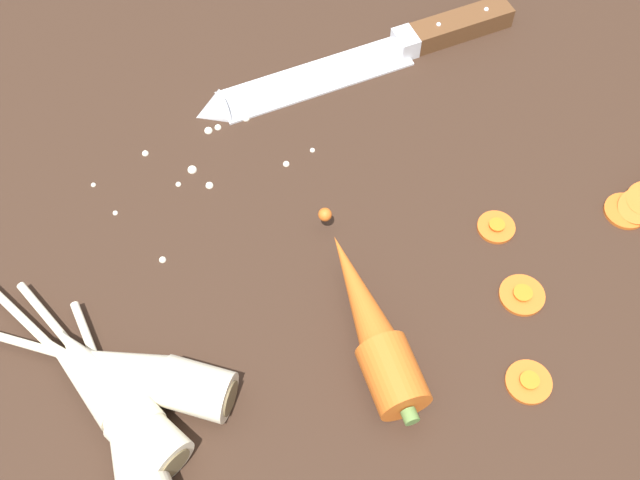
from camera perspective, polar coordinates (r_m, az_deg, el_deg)
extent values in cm
cube|color=#332116|center=(69.68, -1.03, -0.43)|extent=(120.00, 90.00, 4.00)
cube|color=silver|center=(79.16, -0.32, 11.92)|extent=(20.45, 9.58, 0.50)
cone|color=silver|center=(76.89, -8.11, 9.40)|extent=(3.95, 4.62, 3.96)
cube|color=silver|center=(81.84, 6.32, 14.29)|extent=(2.71, 3.37, 2.20)
cube|color=brown|center=(84.55, 10.39, 15.37)|extent=(11.35, 5.63, 2.20)
sphere|color=silver|center=(82.59, 8.77, 15.47)|extent=(0.50, 0.50, 0.50)
sphere|color=silver|center=(85.12, 12.20, 16.33)|extent=(0.50, 0.50, 0.50)
cylinder|color=#D6601E|center=(59.92, 5.43, -9.98)|extent=(5.82, 6.62, 4.20)
cone|color=#D6601E|center=(62.34, 3.14, -4.65)|extent=(8.25, 13.83, 3.99)
sphere|color=#D6601E|center=(66.56, 0.37, 1.89)|extent=(1.20, 1.20, 1.20)
cylinder|color=#5B7F3D|center=(58.94, 6.68, -12.82)|extent=(1.47, 1.35, 1.20)
cylinder|color=beige|center=(60.11, -9.10, -10.83)|extent=(6.30, 6.62, 4.00)
cone|color=beige|center=(62.33, -15.42, -8.81)|extent=(8.48, 9.88, 3.80)
cylinder|color=beige|center=(66.15, -21.07, -7.15)|extent=(6.37, 8.75, 0.70)
cylinder|color=brown|center=(59.51, -6.70, -11.55)|extent=(2.47, 1.84, 2.80)
cylinder|color=beige|center=(60.46, -14.02, -12.31)|extent=(4.29, 4.39, 4.00)
cone|color=beige|center=(62.92, -17.03, -8.55)|extent=(4.33, 7.56, 3.80)
cylinder|color=beige|center=(66.62, -19.57, -5.34)|extent=(1.28, 7.92, 0.70)
cylinder|color=brown|center=(59.69, -12.87, -13.72)|extent=(2.81, 0.51, 2.80)
cylinder|color=beige|center=(59.44, -12.53, -14.24)|extent=(4.84, 5.92, 4.00)
cone|color=beige|center=(62.40, -17.06, -9.65)|extent=(5.34, 9.98, 3.80)
cylinder|color=beige|center=(66.92, -20.89, -5.73)|extent=(2.41, 10.22, 0.70)
cylinder|color=brown|center=(58.56, -10.74, -15.98)|extent=(2.81, 0.77, 2.80)
cone|color=beige|center=(60.14, -14.46, -13.45)|extent=(5.59, 9.66, 3.80)
cylinder|color=beige|center=(64.01, -16.42, -8.05)|extent=(2.71, 9.75, 0.70)
cylinder|color=#D6601E|center=(74.18, 21.70, 2.07)|extent=(3.84, 3.84, 0.70)
cylinder|color=#D6601E|center=(74.46, 22.52, 2.24)|extent=(3.73, 3.65, 2.02)
cylinder|color=#D6601E|center=(69.76, 12.92, 1.01)|extent=(3.36, 3.36, 0.70)
cylinder|color=orange|center=(69.53, 12.96, 1.13)|extent=(1.41, 1.41, 0.16)
cylinder|color=#D6601E|center=(66.76, 14.74, -3.90)|extent=(3.86, 3.86, 0.70)
cylinder|color=orange|center=(66.53, 14.79, -3.79)|extent=(1.62, 1.62, 0.16)
cylinder|color=#D6601E|center=(63.53, 15.20, -10.05)|extent=(3.69, 3.69, 0.70)
cylinder|color=orange|center=(63.29, 15.26, -9.96)|extent=(1.55, 1.55, 0.16)
sphere|color=silver|center=(75.33, -8.30, 8.17)|extent=(0.79, 0.79, 0.79)
sphere|color=silver|center=(77.20, -5.25, 10.10)|extent=(0.55, 0.55, 0.55)
sphere|color=silver|center=(71.38, -14.94, 2.04)|extent=(0.47, 0.47, 0.47)
sphere|color=silver|center=(67.70, -11.60, -1.33)|extent=(0.62, 0.62, 0.62)
sphere|color=silver|center=(72.19, -2.52, 5.77)|extent=(0.62, 0.62, 0.62)
sphere|color=silver|center=(72.59, -9.48, 5.33)|extent=(0.87, 0.87, 0.87)
sphere|color=silver|center=(71.32, -8.21, 4.16)|extent=(0.73, 0.73, 0.73)
sphere|color=silver|center=(71.95, -10.46, 4.18)|extent=(0.51, 0.51, 0.51)
sphere|color=silver|center=(75.94, -5.53, 9.14)|extent=(0.80, 0.80, 0.80)
sphere|color=silver|center=(78.34, -4.86, 11.16)|extent=(0.71, 0.71, 0.71)
sphere|color=silver|center=(73.75, -16.45, 4.02)|extent=(0.46, 0.46, 0.46)
sphere|color=silver|center=(78.36, -2.19, 11.41)|extent=(0.78, 0.78, 0.78)
sphere|color=silver|center=(73.18, -0.56, 6.76)|extent=(0.49, 0.49, 0.49)
sphere|color=silver|center=(75.53, -7.58, 8.39)|extent=(0.65, 0.65, 0.65)
sphere|color=silver|center=(74.73, -12.84, 6.40)|extent=(0.63, 0.63, 0.63)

